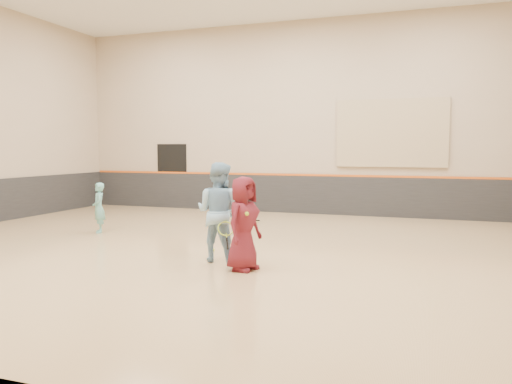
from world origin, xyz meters
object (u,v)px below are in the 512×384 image
(girl, at_px, (99,208))
(spare_racket, at_px, (253,219))
(young_man, at_px, (244,223))
(instructor, at_px, (219,212))

(girl, height_order, spare_racket, girl)
(young_man, distance_m, spare_racket, 5.70)
(girl, height_order, young_man, young_man)
(girl, bearing_deg, young_man, 23.40)
(spare_racket, bearing_deg, young_man, -71.99)
(instructor, bearing_deg, spare_racket, -72.14)
(instructor, height_order, young_man, instructor)
(girl, distance_m, spare_racket, 4.22)
(young_man, bearing_deg, spare_racket, 31.29)
(girl, relative_size, young_man, 0.77)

